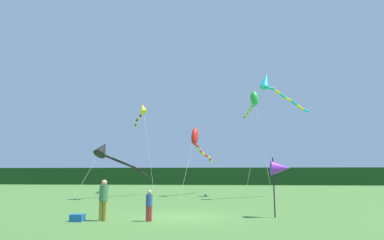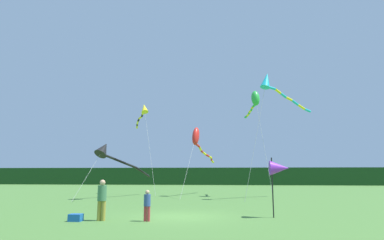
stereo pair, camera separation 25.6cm
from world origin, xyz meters
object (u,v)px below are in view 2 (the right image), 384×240
at_px(kite_green, 255,100).
at_px(kite_black, 109,152).
at_px(kite_cyan, 272,85).
at_px(kite_yellow, 143,112).
at_px(person_adult, 102,198).
at_px(banner_flag_pole, 279,169).
at_px(person_child, 147,204).
at_px(cooler_box, 76,218).
at_px(kite_red, 198,140).

height_order(kite_green, kite_black, kite_green).
bearing_deg(kite_cyan, kite_yellow, 150.79).
bearing_deg(kite_green, kite_cyan, -69.45).
bearing_deg(person_adult, kite_green, 62.27).
xyz_separation_m(banner_flag_pole, kite_yellow, (-11.23, 18.01, 6.36)).
height_order(person_child, cooler_box, person_child).
height_order(kite_red, kite_yellow, kite_yellow).
bearing_deg(person_child, person_adult, -179.09).
xyz_separation_m(kite_red, kite_cyan, (6.47, -3.59, 4.18)).
bearing_deg(person_child, kite_cyan, 59.69).
relative_size(person_adult, banner_flag_pole, 0.63).
bearing_deg(cooler_box, person_child, 5.50).
bearing_deg(banner_flag_pole, kite_cyan, 82.42).
bearing_deg(kite_green, person_adult, -117.73).
height_order(banner_flag_pole, kite_green, kite_green).
xyz_separation_m(kite_black, kite_yellow, (0.95, 7.49, 4.84)).
bearing_deg(banner_flag_pole, cooler_box, -167.40).
distance_m(banner_flag_pole, kite_red, 15.62).
bearing_deg(cooler_box, banner_flag_pole, 12.60).
xyz_separation_m(person_child, cooler_box, (-3.04, -0.29, -0.58)).
relative_size(person_adult, kite_black, 0.19).
bearing_deg(cooler_box, kite_red, 76.51).
relative_size(banner_flag_pole, kite_yellow, 0.29).
relative_size(person_child, kite_red, 0.13).
bearing_deg(kite_red, kite_black, -150.84).
bearing_deg(kite_cyan, person_child, -120.31).
relative_size(kite_red, kite_black, 1.06).
bearing_deg(kite_yellow, person_adult, -80.59).
xyz_separation_m(person_child, kite_green, (6.24, 15.68, 7.99)).
relative_size(cooler_box, kite_red, 0.05).
xyz_separation_m(person_adult, person_child, (2.02, 0.03, -0.24)).
distance_m(banner_flag_pole, kite_green, 15.40).
bearing_deg(kite_yellow, kite_green, -19.30).
bearing_deg(kite_black, person_child, -62.98).
bearing_deg(kite_black, banner_flag_pole, -40.84).
distance_m(person_adult, person_child, 2.03).
relative_size(kite_black, kite_yellow, 0.99).
bearing_deg(cooler_box, person_adult, 14.27).
bearing_deg(kite_cyan, kite_black, -178.32).
distance_m(person_child, kite_cyan, 16.96).
bearing_deg(kite_yellow, kite_cyan, -29.21).
bearing_deg(person_adult, kite_cyan, 53.41).
relative_size(cooler_box, kite_black, 0.06).
xyz_separation_m(kite_green, kite_black, (-12.48, -3.45, -4.94)).
distance_m(kite_green, kite_black, 13.86).
relative_size(person_child, kite_yellow, 0.14).
bearing_deg(kite_red, banner_flag_pole, -70.94).
bearing_deg(kite_green, cooler_box, -120.17).
height_order(person_child, kite_yellow, kite_yellow).
height_order(cooler_box, kite_green, kite_green).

